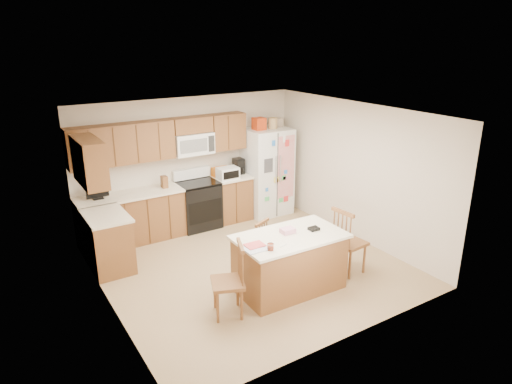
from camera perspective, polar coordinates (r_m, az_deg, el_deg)
ground at (r=7.58m, az=-0.76°, el=-9.19°), size 4.50×4.50×0.00m
room_shell at (r=7.02m, az=-0.81°, el=1.24°), size 4.60×4.60×2.52m
cabinetry at (r=8.34m, az=-13.06°, el=-0.16°), size 3.36×1.56×2.15m
stove at (r=8.96m, az=-7.26°, el=-1.47°), size 0.76×0.65×1.13m
refrigerator at (r=9.49m, az=1.39°, el=2.70°), size 0.90×0.79×2.04m
island at (r=6.77m, az=4.19°, el=-8.72°), size 1.62×0.96×0.96m
windsor_chair_left at (r=6.17m, az=-3.32°, el=-11.15°), size 0.55×0.57×1.03m
windsor_chair_back at (r=7.30m, az=-0.10°, el=-6.77°), size 0.48×0.48×0.87m
windsor_chair_right at (r=7.32m, az=11.41°, el=-6.19°), size 0.48×0.50×1.08m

